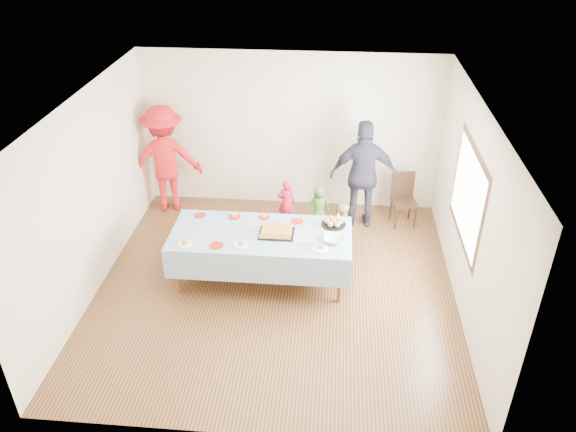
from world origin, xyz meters
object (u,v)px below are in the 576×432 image
at_px(dining_chair, 403,196).
at_px(adult_left, 165,159).
at_px(birthday_cake, 277,231).
at_px(party_table, 261,236).

relative_size(dining_chair, adult_left, 0.47).
bearing_deg(dining_chair, birthday_cake, -147.16).
bearing_deg(dining_chair, adult_left, 167.69).
distance_m(party_table, birthday_cake, 0.24).
height_order(dining_chair, adult_left, adult_left).
height_order(birthday_cake, adult_left, adult_left).
relative_size(birthday_cake, adult_left, 0.26).
xyz_separation_m(dining_chair, adult_left, (-4.02, 0.14, 0.44)).
distance_m(dining_chair, adult_left, 4.04).
height_order(party_table, dining_chair, dining_chair).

